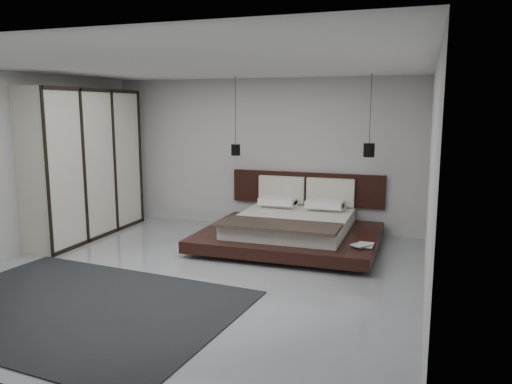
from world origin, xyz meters
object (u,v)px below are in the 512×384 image
(lattice_screen, at_px, (111,157))
(rug, at_px, (76,307))
(bed, at_px, (292,227))
(pendant_right, at_px, (369,150))
(pendant_left, at_px, (236,149))
(wardrobe, at_px, (85,164))

(lattice_screen, bearing_deg, rug, -60.99)
(bed, height_order, pendant_right, pendant_right)
(bed, distance_m, rug, 3.77)
(pendant_right, bearing_deg, pendant_left, 180.00)
(bed, xyz_separation_m, pendant_right, (1.17, 0.45, 1.29))
(lattice_screen, distance_m, bed, 4.01)
(pendant_right, bearing_deg, bed, -158.76)
(pendant_right, distance_m, wardrobe, 4.87)
(lattice_screen, distance_m, rug, 4.66)
(rug, bearing_deg, lattice_screen, 119.01)
(pendant_left, distance_m, rug, 4.15)
(wardrobe, height_order, rug, wardrobe)
(pendant_left, bearing_deg, pendant_right, -0.00)
(bed, xyz_separation_m, pendant_left, (-1.17, 0.45, 1.23))
(bed, height_order, wardrobe, wardrobe)
(lattice_screen, relative_size, bed, 0.92)
(lattice_screen, relative_size, rug, 0.71)
(pendant_right, xyz_separation_m, wardrobe, (-4.75, -1.03, -0.29))
(bed, bearing_deg, pendant_left, 158.76)
(pendant_left, xyz_separation_m, pendant_right, (2.33, -0.00, 0.05))
(rug, bearing_deg, pendant_right, 53.48)
(wardrobe, bearing_deg, bed, 9.20)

